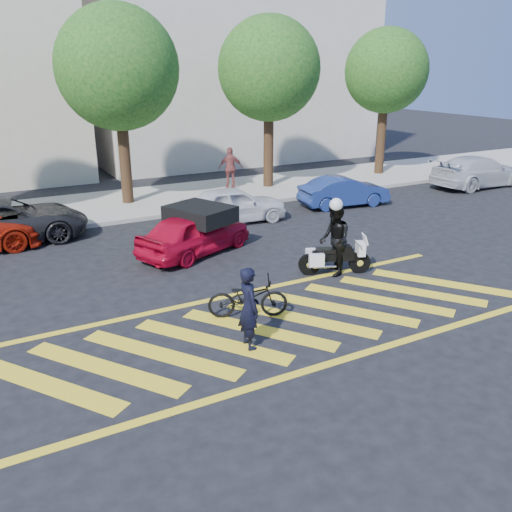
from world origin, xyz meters
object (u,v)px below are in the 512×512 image
bicycle (248,297)px  officer_moto (334,240)px  parked_mid_left (7,221)px  parked_mid_right (234,205)px  red_convertible (195,233)px  officer_bike (249,308)px  parked_far_right (478,171)px  police_motorcycle (334,257)px  parked_right (344,191)px

bicycle → officer_moto: (3.27, 1.24, 0.50)m
parked_mid_left → parked_mid_right: (7.37, -1.40, -0.04)m
officer_moto → parked_mid_left: size_ratio=0.39×
parked_mid_left → red_convertible: bearing=-126.9°
officer_bike → parked_far_right: bearing=-58.2°
bicycle → parked_mid_left: 9.51m
red_convertible → parked_far_right: (15.18, 2.53, 0.06)m
officer_bike → parked_mid_left: size_ratio=0.34×
police_motorcycle → parked_mid_right: size_ratio=0.49×
officer_bike → parked_right: bearing=-41.3°
parked_mid_right → police_motorcycle: bearing=-174.6°
parked_right → parked_far_right: parked_far_right is taller
bicycle → parked_far_right: (15.80, 7.13, 0.24)m
bicycle → officer_bike: bearing=176.9°
officer_moto → red_convertible: officer_moto is taller
officer_moto → parked_mid_right: 5.90m
police_motorcycle → parked_right: bearing=73.0°
officer_moto → red_convertible: (-2.64, 3.37, -0.33)m
bicycle → parked_mid_left: size_ratio=0.36×
officer_bike → parked_mid_right: bearing=-19.5°
officer_moto → parked_mid_left: officer_moto is taller
red_convertible → parked_mid_left: size_ratio=0.77×
bicycle → police_motorcycle: 3.51m
red_convertible → parked_mid_left: (-4.82, 3.93, 0.04)m
bicycle → parked_mid_right: 7.81m
officer_bike → red_convertible: bearing=-7.2°
parked_mid_left → parked_mid_right: bearing=-98.4°
parked_right → parked_far_right: (7.71, -0.00, 0.11)m
bicycle → parked_right: size_ratio=0.49×
police_motorcycle → parked_mid_left: (-7.47, 7.28, 0.21)m
police_motorcycle → officer_moto: bearing=-120.0°
police_motorcycle → officer_bike: bearing=-125.3°
officer_bike → parked_right: officer_bike is taller
parked_mid_right → parked_mid_left: bearing=83.6°
officer_moto → parked_mid_left: bearing=-112.1°
parked_right → red_convertible: bearing=116.0°
police_motorcycle → parked_mid_right: 5.89m
police_motorcycle → parked_mid_left: parked_mid_left is taller
parked_mid_right → parked_far_right: bearing=-85.7°
parked_mid_right → officer_moto: bearing=-174.8°
parked_mid_right → parked_far_right: 12.63m
parked_far_right → officer_moto: bearing=115.1°
parked_mid_left → parked_right: parked_mid_left is taller
bicycle → police_motorcycle: bearing=-45.6°
police_motorcycle → red_convertible: (-2.66, 3.35, 0.17)m
bicycle → red_convertible: (0.62, 4.60, 0.18)m
bicycle → red_convertible: red_convertible is taller
parked_mid_right → parked_right: (4.92, 0.00, -0.05)m
bicycle → parked_mid_right: (3.17, 7.13, 0.18)m
officer_bike → red_convertible: (1.24, 5.83, -0.21)m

